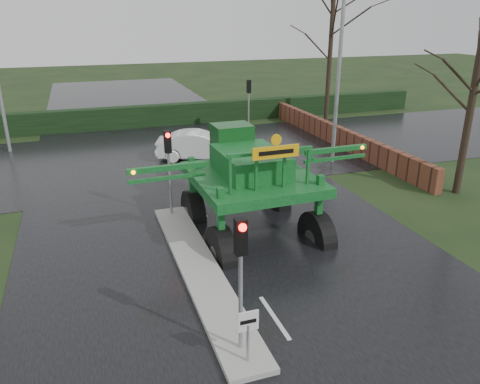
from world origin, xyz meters
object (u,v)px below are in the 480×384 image
object	(u,v)px
traffic_signal_mid	(168,155)
traffic_signal_far	(249,94)
keep_left_sign	(248,328)
crop_sprayer	(218,186)
traffic_signal_near	(241,258)
white_sedan	(200,159)
street_light_right	(335,48)

from	to	relation	value
traffic_signal_mid	traffic_signal_far	size ratio (longest dim) A/B	1.00
keep_left_sign	crop_sprayer	xyz separation A→B (m)	(0.96, 5.53, 1.35)
traffic_signal_near	white_sedan	distance (m)	16.36
traffic_signal_far	white_sedan	world-z (taller)	traffic_signal_far
traffic_signal_mid	crop_sprayer	bearing A→B (deg)	-74.53
keep_left_sign	traffic_signal_near	bearing A→B (deg)	90.00
crop_sprayer	white_sedan	distance (m)	11.29
traffic_signal_mid	street_light_right	bearing A→B (deg)	25.40
street_light_right	crop_sprayer	xyz separation A→B (m)	(-8.54, -7.97, -3.59)
street_light_right	white_sedan	distance (m)	9.25
white_sedan	traffic_signal_near	bearing A→B (deg)	-172.45
traffic_signal_mid	white_sedan	world-z (taller)	traffic_signal_mid
traffic_signal_near	crop_sprayer	world-z (taller)	crop_sprayer
traffic_signal_near	white_sedan	size ratio (longest dim) A/B	0.75
keep_left_sign	street_light_right	world-z (taller)	street_light_right
traffic_signal_near	crop_sprayer	xyz separation A→B (m)	(0.96, 5.04, -0.19)
keep_left_sign	crop_sprayer	world-z (taller)	crop_sprayer
keep_left_sign	white_sedan	size ratio (longest dim) A/B	0.29
traffic_signal_mid	white_sedan	bearing A→B (deg)	67.53
keep_left_sign	white_sedan	distance (m)	16.68
traffic_signal_near	crop_sprayer	size ratio (longest dim) A/B	0.39
traffic_signal_far	crop_sprayer	size ratio (longest dim) A/B	0.39
street_light_right	keep_left_sign	bearing A→B (deg)	-125.12
traffic_signal_near	traffic_signal_far	size ratio (longest dim) A/B	1.00
keep_left_sign	traffic_signal_far	distance (m)	22.93
traffic_signal_far	street_light_right	xyz separation A→B (m)	(1.69, -8.01, 3.40)
street_light_right	white_sedan	size ratio (longest dim) A/B	2.11
street_light_right	traffic_signal_far	bearing A→B (deg)	101.95
crop_sprayer	traffic_signal_near	bearing A→B (deg)	-102.19
traffic_signal_mid	street_light_right	size ratio (longest dim) A/B	0.35
keep_left_sign	traffic_signal_far	bearing A→B (deg)	70.07
traffic_signal_far	white_sedan	xyz separation A→B (m)	(-4.75, -5.15, -2.59)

